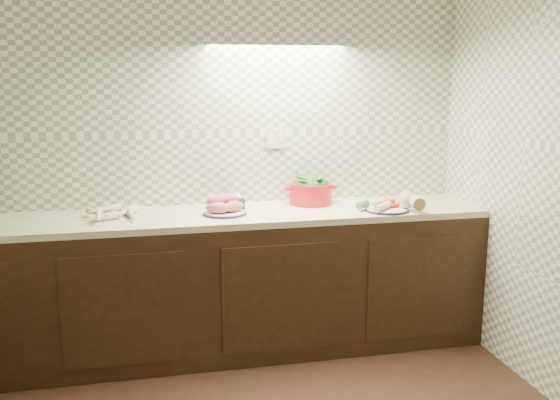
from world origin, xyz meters
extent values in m
cube|color=gray|center=(0.00, 1.78, 1.30)|extent=(3.60, 0.05, 2.60)
cube|color=beige|center=(0.55, 1.79, 1.32)|extent=(0.13, 0.01, 0.12)
cube|color=black|center=(0.00, 1.50, 0.43)|extent=(3.60, 0.60, 0.86)
cube|color=beige|center=(0.00, 1.50, 0.88)|extent=(3.60, 0.60, 0.04)
cone|color=beige|center=(-0.36, 1.53, 0.92)|extent=(0.24, 0.16, 0.05)
cone|color=beige|center=(-0.41, 1.40, 0.92)|extent=(0.20, 0.15, 0.04)
cone|color=beige|center=(-0.52, 1.57, 0.92)|extent=(0.08, 0.23, 0.05)
cone|color=beige|center=(-0.51, 1.59, 0.92)|extent=(0.19, 0.18, 0.04)
cone|color=beige|center=(-0.47, 1.45, 0.92)|extent=(0.10, 0.25, 0.05)
cone|color=beige|center=(-0.34, 1.53, 0.95)|extent=(0.13, 0.23, 0.05)
cone|color=beige|center=(-0.36, 1.56, 0.94)|extent=(0.17, 0.23, 0.05)
cone|color=beige|center=(-0.54, 1.42, 0.94)|extent=(0.07, 0.19, 0.05)
cylinder|color=#171843|center=(0.16, 1.47, 0.91)|extent=(0.27, 0.27, 0.01)
cylinder|color=silver|center=(0.16, 1.47, 0.91)|extent=(0.25, 0.25, 0.02)
ellipsoid|color=#C66B69|center=(0.11, 1.43, 0.95)|extent=(0.16, 0.12, 0.07)
ellipsoid|color=#C66B69|center=(0.22, 1.46, 0.95)|extent=(0.16, 0.12, 0.07)
ellipsoid|color=#C66B69|center=(0.15, 1.51, 0.95)|extent=(0.16, 0.12, 0.07)
ellipsoid|color=#C66B69|center=(0.12, 1.48, 0.99)|extent=(0.16, 0.12, 0.07)
ellipsoid|color=#C66B69|center=(0.19, 1.52, 0.99)|extent=(0.16, 0.12, 0.07)
cylinder|color=black|center=(0.23, 1.62, 0.93)|extent=(0.16, 0.16, 0.06)
sphere|color=maroon|center=(0.22, 1.62, 0.98)|extent=(0.08, 0.08, 0.08)
sphere|color=white|center=(0.26, 1.63, 0.97)|extent=(0.05, 0.05, 0.05)
cylinder|color=red|center=(0.76, 1.66, 0.97)|extent=(0.29, 0.29, 0.14)
cube|color=red|center=(0.60, 1.65, 1.01)|extent=(0.04, 0.06, 0.02)
cube|color=red|center=(0.91, 1.66, 1.01)|extent=(0.04, 0.06, 0.02)
ellipsoid|color=#286327|center=(0.76, 1.66, 1.03)|extent=(0.25, 0.25, 0.14)
cylinder|color=#171843|center=(1.17, 1.34, 0.91)|extent=(0.27, 0.27, 0.01)
cylinder|color=silver|center=(1.17, 1.34, 0.91)|extent=(0.26, 0.26, 0.02)
cone|color=#C55517|center=(1.17, 1.36, 0.93)|extent=(0.16, 0.07, 0.03)
cone|color=#C55517|center=(1.14, 1.35, 0.93)|extent=(0.16, 0.07, 0.03)
cone|color=#C55517|center=(1.14, 1.36, 0.93)|extent=(0.16, 0.06, 0.03)
cone|color=#C55517|center=(1.12, 1.36, 0.95)|extent=(0.14, 0.12, 0.03)
cone|color=#C55517|center=(1.14, 1.36, 0.95)|extent=(0.14, 0.12, 0.03)
cone|color=#C55517|center=(1.17, 1.38, 0.95)|extent=(0.14, 0.12, 0.03)
cylinder|color=beige|center=(1.13, 1.31, 0.94)|extent=(0.16, 0.15, 0.04)
cylinder|color=#4C7B33|center=(1.03, 1.40, 0.94)|extent=(0.11, 0.11, 0.05)
camera|label=1|loc=(-0.31, -2.24, 1.76)|focal=40.00mm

